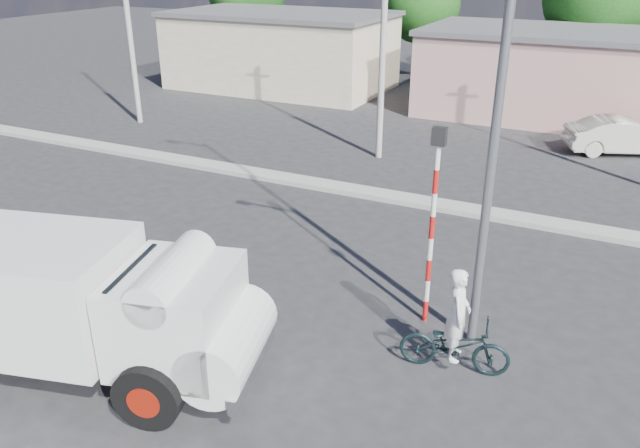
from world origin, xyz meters
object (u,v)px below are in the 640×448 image
at_px(cyclist, 456,328).
at_px(streetlight, 489,104).
at_px(car_cream, 623,136).
at_px(traffic_pole, 433,212).
at_px(bicycle, 455,345).
at_px(truck, 86,304).

height_order(cyclist, streetlight, streetlight).
xyz_separation_m(car_cream, traffic_pole, (-3.26, -15.21, 1.88)).
height_order(car_cream, streetlight, streetlight).
relative_size(bicycle, traffic_pole, 0.48).
bearing_deg(bicycle, streetlight, -7.23).
xyz_separation_m(bicycle, streetlight, (-0.08, 1.14, 4.41)).
xyz_separation_m(truck, car_cream, (8.40, 19.77, -0.79)).
xyz_separation_m(car_cream, streetlight, (-2.32, -15.51, 4.25)).
bearing_deg(cyclist, bicycle, -0.00).
xyz_separation_m(truck, traffic_pole, (5.14, 4.56, 1.09)).
distance_m(traffic_pole, streetlight, 2.56).
xyz_separation_m(bicycle, car_cream, (2.24, 16.65, 0.16)).
xyz_separation_m(truck, bicycle, (6.16, 3.13, -0.95)).
distance_m(bicycle, car_cream, 16.80).
relative_size(car_cream, streetlight, 0.48).
bearing_deg(streetlight, truck, -144.96).
height_order(truck, cyclist, truck).
height_order(truck, car_cream, truck).
bearing_deg(bicycle, cyclist, -0.00).
height_order(truck, traffic_pole, traffic_pole).
bearing_deg(bicycle, car_cream, -18.72).
distance_m(bicycle, cyclist, 0.39).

